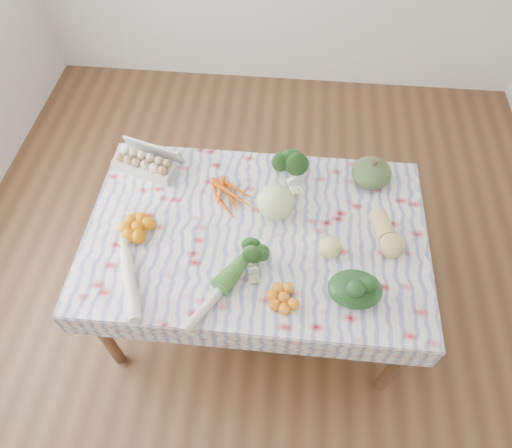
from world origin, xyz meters
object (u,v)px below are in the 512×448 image
cabbage (276,202)px  dining_table (256,241)px  butternut_squash (387,233)px  kabocha_squash (371,173)px  grapefruit (330,247)px  egg_carton (145,165)px

cabbage → dining_table: bearing=-126.2°
dining_table → butternut_squash: size_ratio=6.41×
kabocha_squash → cabbage: (-0.48, -0.26, 0.02)m
dining_table → grapefruit: size_ratio=15.38×
dining_table → egg_carton: 0.72m
egg_carton → grapefruit: (0.98, -0.43, 0.01)m
butternut_squash → dining_table: bearing=164.6°
kabocha_squash → butternut_squash: 0.37m
grapefruit → butternut_squash: bearing=20.8°
egg_carton → grapefruit: grapefruit is taller
grapefruit → dining_table: bearing=165.3°
cabbage → egg_carton: bearing=162.7°
kabocha_squash → egg_carton: bearing=-178.1°
kabocha_squash → cabbage: size_ratio=1.13×
egg_carton → butternut_squash: 1.29m
kabocha_squash → grapefruit: bearing=-114.1°
cabbage → grapefruit: size_ratio=1.74×
dining_table → cabbage: bearing=53.8°
dining_table → kabocha_squash: size_ratio=7.80×
dining_table → cabbage: size_ratio=8.83×
dining_table → egg_carton: bearing=151.7°
egg_carton → cabbage: cabbage is taller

